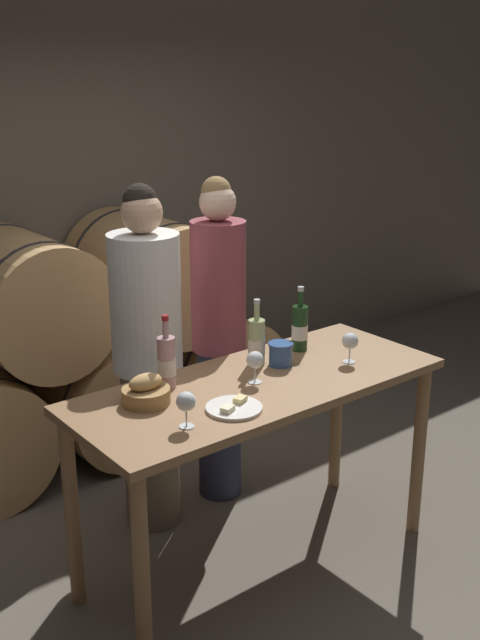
% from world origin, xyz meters
% --- Properties ---
extents(ground_plane, '(10.00, 10.00, 0.00)m').
position_xyz_m(ground_plane, '(0.00, 0.00, 0.00)').
color(ground_plane, '#665E51').
extents(stone_wall_back, '(10.00, 0.12, 3.20)m').
position_xyz_m(stone_wall_back, '(0.00, 2.18, 1.60)').
color(stone_wall_back, '#706656').
rests_on(stone_wall_back, ground_plane).
extents(barrel_stack, '(2.41, 0.95, 1.43)m').
position_xyz_m(barrel_stack, '(0.00, 1.59, 0.64)').
color(barrel_stack, tan).
rests_on(barrel_stack, ground_plane).
extents(tasting_table, '(1.73, 0.69, 0.95)m').
position_xyz_m(tasting_table, '(0.00, 0.00, 0.82)').
color(tasting_table, olive).
rests_on(tasting_table, ground_plane).
extents(person_left, '(0.35, 0.35, 1.77)m').
position_xyz_m(person_left, '(-0.19, 0.64, 0.91)').
color(person_left, '#756651').
rests_on(person_left, ground_plane).
extents(person_right, '(0.29, 0.29, 1.77)m').
position_xyz_m(person_right, '(0.25, 0.64, 0.92)').
color(person_right, '#2D334C').
rests_on(person_right, ground_plane).
extents(wine_bottle_red, '(0.08, 0.08, 0.32)m').
position_xyz_m(wine_bottle_red, '(0.41, 0.18, 1.07)').
color(wine_bottle_red, '#193819').
rests_on(wine_bottle_red, tasting_table).
extents(wine_bottle_white, '(0.08, 0.08, 0.32)m').
position_xyz_m(wine_bottle_white, '(0.12, 0.16, 1.06)').
color(wine_bottle_white, '#ADBC7F').
rests_on(wine_bottle_white, tasting_table).
extents(wine_bottle_rose, '(0.08, 0.08, 0.33)m').
position_xyz_m(wine_bottle_rose, '(-0.36, 0.20, 1.07)').
color(wine_bottle_rose, '#BC8E93').
rests_on(wine_bottle_rose, tasting_table).
extents(blue_crock, '(0.12, 0.12, 0.11)m').
position_xyz_m(blue_crock, '(0.20, 0.09, 1.01)').
color(blue_crock, '#335693').
rests_on(blue_crock, tasting_table).
extents(bread_basket, '(0.20, 0.20, 0.13)m').
position_xyz_m(bread_basket, '(-0.52, 0.11, 1.00)').
color(bread_basket, '#A87F4C').
rests_on(bread_basket, tasting_table).
extents(cheese_plate, '(0.23, 0.23, 0.04)m').
position_xyz_m(cheese_plate, '(-0.27, -0.16, 0.96)').
color(cheese_plate, white).
rests_on(cheese_plate, tasting_table).
extents(wine_glass_far_left, '(0.08, 0.08, 0.15)m').
position_xyz_m(wine_glass_far_left, '(-0.51, -0.17, 1.06)').
color(wine_glass_far_left, white).
rests_on(wine_glass_far_left, tasting_table).
extents(wine_glass_left, '(0.08, 0.08, 0.15)m').
position_xyz_m(wine_glass_left, '(-0.03, -0.00, 1.06)').
color(wine_glass_left, white).
rests_on(wine_glass_left, tasting_table).
extents(wine_glass_center, '(0.08, 0.08, 0.15)m').
position_xyz_m(wine_glass_center, '(0.48, -0.09, 1.06)').
color(wine_glass_center, white).
rests_on(wine_glass_center, tasting_table).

